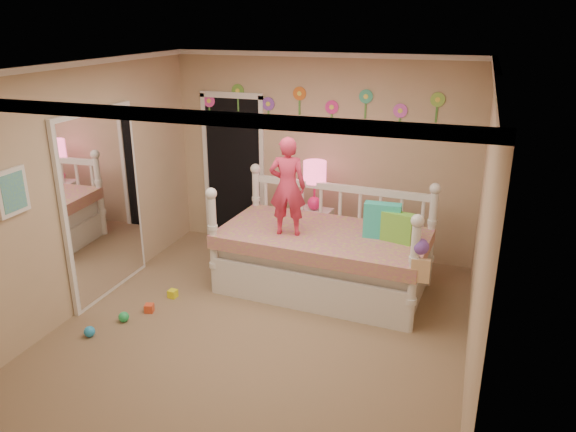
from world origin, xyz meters
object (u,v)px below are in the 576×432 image
(nightstand, at_px, (314,235))
(child, at_px, (288,187))
(table_lamp, at_px, (315,178))
(daybed, at_px, (324,237))

(nightstand, bearing_deg, child, -83.91)
(child, bearing_deg, table_lamp, -103.33)
(daybed, height_order, nightstand, daybed)
(nightstand, height_order, table_lamp, table_lamp)
(table_lamp, bearing_deg, child, -92.83)
(child, height_order, nightstand, child)
(daybed, relative_size, table_lamp, 3.76)
(daybed, bearing_deg, nightstand, 117.89)
(daybed, height_order, table_lamp, table_lamp)
(child, distance_m, nightstand, 1.29)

